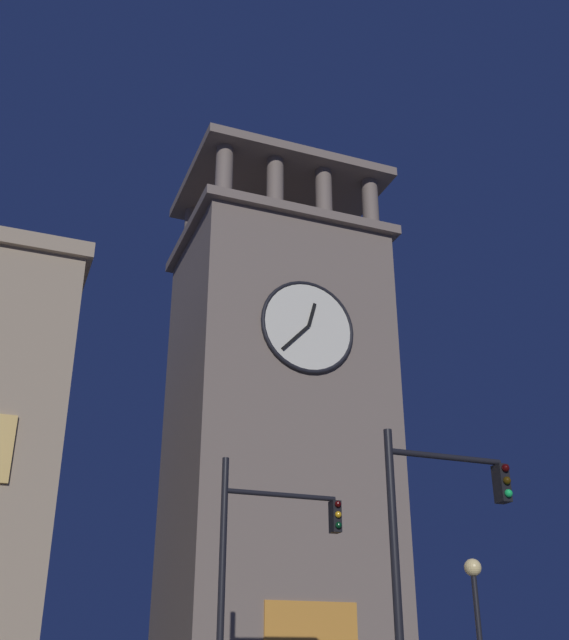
# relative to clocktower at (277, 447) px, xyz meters

# --- Properties ---
(clocktower) EXTENTS (8.35, 6.85, 24.41)m
(clocktower) POSITION_rel_clocktower_xyz_m (0.00, 0.00, 0.00)
(clocktower) COLOR #75665B
(clocktower) RESTS_ON ground_plane
(traffic_signal_near) EXTENTS (2.69, 0.41, 6.24)m
(traffic_signal_near) POSITION_rel_clocktower_xyz_m (2.45, 14.57, -5.79)
(traffic_signal_near) COLOR black
(traffic_signal_near) RESTS_ON ground_plane
(traffic_signal_mid) EXTENTS (2.99, 0.41, 6.57)m
(traffic_signal_mid) POSITION_rel_clocktower_xyz_m (4.26, 10.09, -5.70)
(traffic_signal_mid) COLOR black
(traffic_signal_mid) RESTS_ON ground_plane
(street_lamp) EXTENTS (0.44, 0.44, 4.61)m
(street_lamp) POSITION_rel_clocktower_xyz_m (-1.60, 9.91, -6.58)
(street_lamp) COLOR black
(street_lamp) RESTS_ON ground_plane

